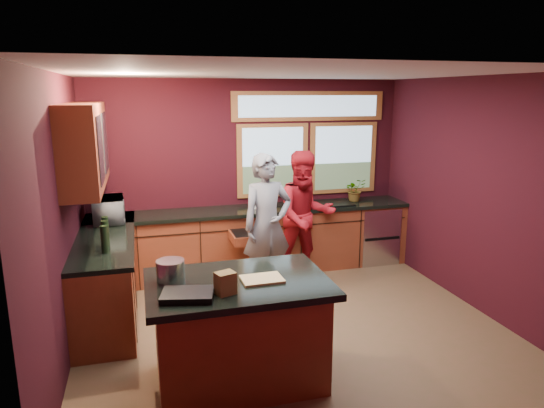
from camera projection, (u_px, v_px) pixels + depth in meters
name	position (u px, v px, depth m)	size (l,w,h in m)	color
floor	(290.00, 323.00, 5.39)	(4.50, 4.50, 0.00)	brown
room_shell	(229.00, 161.00, 5.14)	(4.52, 4.02, 2.71)	black
back_counter	(268.00, 239.00, 6.93)	(4.50, 0.64, 0.93)	maroon
left_counter	(107.00, 274.00, 5.58)	(0.64, 2.30, 0.93)	maroon
island	(239.00, 330.00, 4.24)	(1.55, 1.05, 0.95)	maroon
person_grey	(267.00, 225.00, 6.02)	(0.66, 0.43, 1.80)	slate
person_red	(305.00, 216.00, 6.52)	(0.86, 0.67, 1.77)	maroon
microwave	(109.00, 210.00, 6.04)	(0.55, 0.37, 0.31)	#999999
potted_plant	(355.00, 190.00, 7.19)	(0.31, 0.27, 0.34)	#999999
paper_towel	(255.00, 198.00, 6.75)	(0.12, 0.12, 0.28)	white
cutting_board	(262.00, 279.00, 4.13)	(0.35, 0.25, 0.02)	tan
stock_pot	(171.00, 271.00, 4.11)	(0.24, 0.24, 0.18)	#B6B6BB
paper_bag	(225.00, 283.00, 3.84)	(0.15, 0.12, 0.18)	brown
black_tray	(188.00, 295.00, 3.77)	(0.40, 0.28, 0.05)	black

